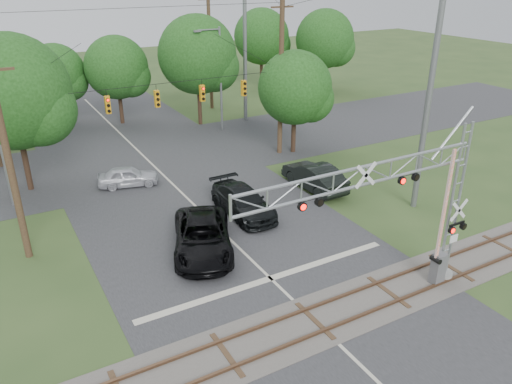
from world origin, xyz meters
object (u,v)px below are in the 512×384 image
traffic_signal_span (170,93)px  pickup_black (203,237)px  crossing_gantry (401,203)px  streetlight (219,74)px  sedan_silver (128,176)px  car_dark (243,201)px

traffic_signal_span → pickup_black: traffic_signal_span is taller
crossing_gantry → streetlight: size_ratio=1.30×
crossing_gantry → sedan_silver: (-6.28, 17.79, -3.98)m
traffic_signal_span → sedan_silver: size_ratio=4.98×
pickup_black → sedan_silver: bearing=116.7°
crossing_gantry → pickup_black: 10.12m
streetlight → pickup_black: bearing=-118.1°
car_dark → crossing_gantry: bearing=-81.4°
streetlight → sedan_silver: bearing=-142.5°
traffic_signal_span → sedan_silver: bearing=-170.8°
crossing_gantry → traffic_signal_span: 18.60m
car_dark → streetlight: bearing=68.6°
crossing_gantry → car_dark: bearing=98.8°
traffic_signal_span → streetlight: 10.46m
traffic_signal_span → sedan_silver: traffic_signal_span is taller
car_dark → sedan_silver: car_dark is taller
crossing_gantry → car_dark: crossing_gantry is taller
traffic_signal_span → car_dark: bearing=-81.9°
traffic_signal_span → pickup_black: size_ratio=3.18×
crossing_gantry → traffic_signal_span: (-2.75, 18.36, 1.06)m
traffic_signal_span → car_dark: traffic_signal_span is taller
traffic_signal_span → streetlight: (7.13, 7.61, -0.79)m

